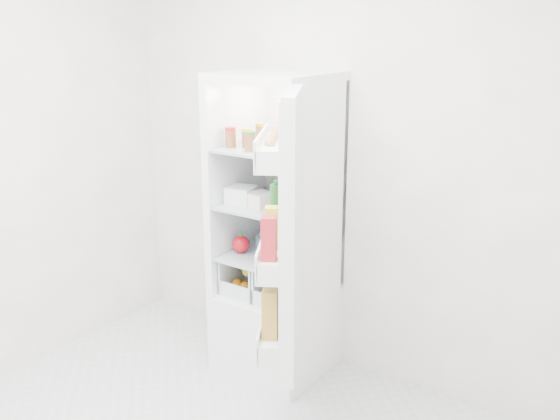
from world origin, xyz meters
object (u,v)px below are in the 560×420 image
Objects in this scene: red_cabbage at (301,242)px; fridge_door at (286,238)px; refrigerator at (280,264)px; mushroom_bowl at (267,242)px.

red_cabbage is 0.74m from fridge_door.
red_cabbage is at bearing 7.96° from refrigerator.
refrigerator is at bearing -172.04° from red_cabbage.
refrigerator is 1.38× the size of fridge_door.
fridge_door is (0.55, -0.61, 0.31)m from mushroom_bowl.
red_cabbage is (0.13, 0.02, 0.16)m from refrigerator.
refrigerator is at bearing 7.23° from fridge_door.
refrigerator reaches higher than mushroom_bowl.
mushroom_bowl is at bearing -179.41° from red_cabbage.
mushroom_bowl is (-0.24, -0.00, -0.05)m from red_cabbage.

